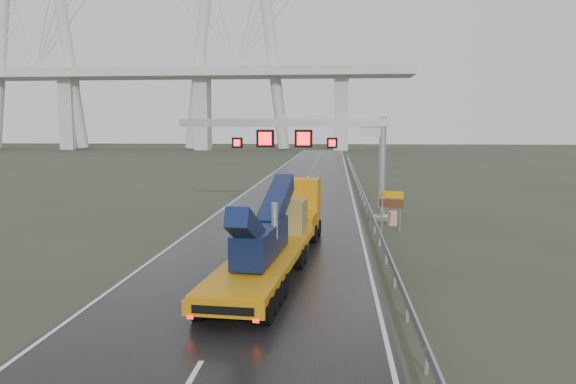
# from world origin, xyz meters

# --- Properties ---
(ground) EXTENTS (400.00, 400.00, 0.00)m
(ground) POSITION_xyz_m (0.00, 0.00, 0.00)
(ground) COLOR #2F3726
(ground) RESTS_ON ground
(road) EXTENTS (11.00, 200.00, 0.02)m
(road) POSITION_xyz_m (0.00, 40.00, 0.01)
(road) COLOR black
(road) RESTS_ON ground
(guardrail) EXTENTS (0.20, 140.00, 1.40)m
(guardrail) POSITION_xyz_m (6.10, 30.00, 0.70)
(guardrail) COLOR gray
(guardrail) RESTS_ON ground
(sign_gantry) EXTENTS (14.90, 1.20, 7.42)m
(sign_gantry) POSITION_xyz_m (2.10, 17.99, 5.61)
(sign_gantry) COLOR silver
(sign_gantry) RESTS_ON ground
(heavy_haul_truck) EXTENTS (3.97, 17.80, 4.15)m
(heavy_haul_truck) POSITION_xyz_m (1.03, 5.66, 1.61)
(heavy_haul_truck) COLOR #C9850B
(heavy_haul_truck) RESTS_ON ground
(exit_sign_pair) EXTENTS (1.43, 0.69, 2.64)m
(exit_sign_pair) POSITION_xyz_m (7.10, 13.24, 1.85)
(exit_sign_pair) COLOR #9B9EA4
(exit_sign_pair) RESTS_ON ground
(striped_barrier) EXTENTS (0.59, 0.32, 0.98)m
(striped_barrier) POSITION_xyz_m (7.43, 15.66, 0.49)
(striped_barrier) COLOR red
(striped_barrier) RESTS_ON ground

